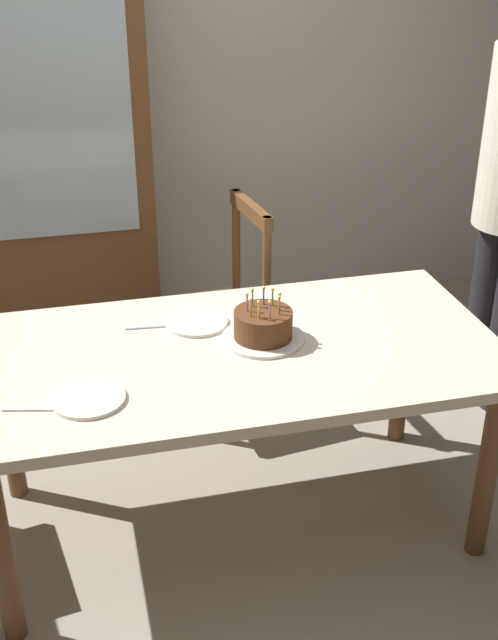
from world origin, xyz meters
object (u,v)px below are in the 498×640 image
Objects in this scene: dining_table at (235,370)px; birthday_cake at (263,327)px; chair_spindle_back at (214,316)px; china_cabinet at (31,165)px; plate_far_side at (197,322)px; plate_near_celebrant at (89,399)px.

birthday_cake reaches higher than dining_table.
china_cabinet is at bearing 132.32° from chair_spindle_back.
chair_spindle_back is (0.17, 0.57, -0.28)m from plate_far_side.
plate_far_side is at bearing 113.55° from dining_table.
dining_table is 0.80m from chair_spindle_back.
birthday_cake is at bearing -40.34° from plate_far_side.
plate_near_celebrant and plate_far_side have the same top height.
plate_near_celebrant is at bearing -85.53° from china_cabinet.
dining_table is 8.08× the size of plate_far_side.
birthday_cake is 0.26m from plate_far_side.
plate_near_celebrant is 0.12× the size of china_cabinet.
birthday_cake reaches higher than plate_near_celebrant.
dining_table is 8.08× the size of plate_near_celebrant.
plate_far_side is 1.47m from china_cabinet.
birthday_cake is at bearing 21.97° from plate_near_celebrant.
chair_spindle_back is at bearing -47.68° from china_cabinet.
plate_near_celebrant is (-0.49, -0.20, 0.09)m from dining_table.
chair_spindle_back is (-0.02, 0.74, -0.32)m from birthday_cake.
chair_spindle_back reaches higher than birthday_cake.
dining_table is at bearing -66.45° from plate_far_side.
china_cabinet is at bearing 94.47° from plate_near_celebrant.
plate_far_side is 0.66m from chair_spindle_back.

